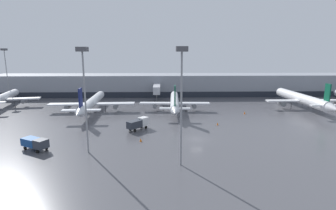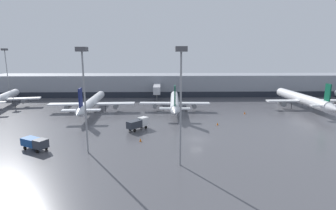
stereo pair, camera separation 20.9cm
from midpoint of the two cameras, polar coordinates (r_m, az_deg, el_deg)
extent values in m
plane|color=#4C4C51|center=(57.11, 6.18, -7.41)|extent=(320.00, 320.00, 0.00)
cube|color=gray|center=(116.65, 2.13, 4.48)|extent=(160.00, 16.00, 9.00)
cube|color=#1E232D|center=(109.15, 2.40, 2.26)|extent=(156.80, 0.10, 2.40)
cube|color=#A8AAB2|center=(101.87, -2.51, 3.55)|extent=(2.60, 13.29, 2.80)
cylinder|color=#3F4247|center=(96.36, -2.55, 1.30)|extent=(0.44, 0.44, 3.20)
cylinder|color=silver|center=(105.50, -32.27, 1.39)|extent=(7.49, 24.77, 2.62)
cone|color=silver|center=(118.49, -30.14, 2.50)|extent=(3.01, 3.32, 2.49)
cube|color=silver|center=(105.00, -32.35, 1.05)|extent=(23.53, 7.54, 0.44)
cylinder|color=slate|center=(103.13, -28.87, 0.80)|extent=(2.06, 3.45, 1.44)
cylinder|color=#2D2D33|center=(113.36, -30.86, 0.94)|extent=(0.20, 0.20, 2.16)
cylinder|color=#2D2D33|center=(103.50, -30.41, 0.15)|extent=(0.20, 0.20, 2.16)
cylinder|color=silver|center=(84.14, 1.37, 0.82)|extent=(3.90, 27.19, 2.64)
cone|color=silver|center=(98.93, 1.32, 2.39)|extent=(2.64, 3.02, 2.51)
cone|color=silver|center=(68.93, 1.44, -1.51)|extent=(2.56, 4.06, 2.37)
cube|color=silver|center=(83.57, 1.37, 0.38)|extent=(22.33, 3.57, 0.44)
cube|color=silver|center=(71.86, 1.42, -0.77)|extent=(8.51, 1.81, 0.35)
cube|color=#0C5138|center=(71.23, 1.44, 1.92)|extent=(0.47, 2.30, 5.77)
cylinder|color=slate|center=(83.92, -2.89, -0.14)|extent=(1.58, 2.85, 1.45)
cylinder|color=slate|center=(84.00, 5.62, -0.17)|extent=(1.58, 2.85, 1.45)
cylinder|color=#2D2D33|center=(93.18, 1.33, 0.53)|extent=(0.20, 0.20, 1.81)
cylinder|color=#2D2D33|center=(83.27, -1.08, -0.76)|extent=(0.20, 0.20, 1.81)
cylinder|color=#2D2D33|center=(83.32, 3.81, -0.77)|extent=(0.20, 0.20, 1.81)
cylinder|color=white|center=(97.96, 26.83, 1.30)|extent=(3.38, 29.50, 3.20)
cone|color=white|center=(112.52, 22.85, 2.77)|extent=(3.06, 3.54, 3.04)
cone|color=white|center=(83.61, 32.40, -0.76)|extent=(2.91, 4.82, 2.88)
cube|color=white|center=(97.43, 27.00, 0.86)|extent=(23.28, 2.69, 0.44)
cube|color=white|center=(86.47, 31.11, -0.06)|extent=(8.85, 1.48, 0.35)
cube|color=#0C5138|center=(85.97, 31.33, 2.15)|extent=(0.37, 2.30, 5.50)
cylinder|color=slate|center=(94.61, 23.50, 0.28)|extent=(1.78, 2.81, 1.76)
cylinder|color=slate|center=(100.89, 30.19, 0.31)|extent=(1.78, 2.81, 1.76)
cylinder|color=#2D2D33|center=(106.71, 24.28, 0.93)|extent=(0.20, 0.20, 1.92)
cylinder|color=#2D2D33|center=(95.34, 25.16, -0.26)|extent=(0.20, 0.20, 1.92)
cylinder|color=#2D2D33|center=(98.95, 29.00, -0.22)|extent=(0.20, 0.20, 1.92)
cylinder|color=silver|center=(86.19, -16.22, 0.67)|extent=(3.91, 29.89, 2.62)
cone|color=silver|center=(102.01, -14.34, 2.35)|extent=(2.62, 2.99, 2.49)
cone|color=silver|center=(70.12, -19.04, -1.85)|extent=(2.53, 4.04, 2.36)
cube|color=silver|center=(85.57, -16.30, 0.24)|extent=(26.72, 4.28, 0.44)
cube|color=silver|center=(73.05, -18.43, -1.09)|extent=(10.18, 2.19, 0.35)
cube|color=navy|center=(72.47, -18.59, 1.37)|extent=(0.48, 2.83, 5.33)
cylinder|color=slate|center=(87.60, -21.04, -0.35)|extent=(1.59, 3.51, 1.44)
cylinder|color=slate|center=(84.45, -11.33, -0.22)|extent=(1.59, 3.51, 1.44)
cylinder|color=#2D2D33|center=(95.90, -14.97, 0.48)|extent=(0.20, 0.20, 1.89)
cylinder|color=#2D2D33|center=(86.17, -19.11, -0.94)|extent=(0.20, 0.20, 1.89)
cylinder|color=#2D2D33|center=(84.36, -13.52, -0.88)|extent=(0.20, 0.20, 1.89)
cone|color=silver|center=(125.72, 32.59, 2.37)|extent=(2.93, 3.29, 2.60)
cube|color=#19478C|center=(57.25, -27.70, -7.10)|extent=(4.10, 3.60, 1.50)
cube|color=#333842|center=(55.01, -26.02, -7.60)|extent=(2.87, 2.84, 1.63)
cylinder|color=black|center=(55.84, -25.05, -8.50)|extent=(0.73, 0.56, 0.70)
cylinder|color=black|center=(54.78, -26.68, -9.02)|extent=(0.73, 0.56, 0.70)
cylinder|color=black|center=(58.59, -27.16, -7.78)|extent=(0.73, 0.56, 0.70)
cylinder|color=black|center=(57.58, -28.75, -8.26)|extent=(0.73, 0.56, 0.70)
cube|color=#2D333D|center=(62.93, -7.41, -4.20)|extent=(3.80, 3.90, 1.70)
cube|color=silver|center=(64.76, -5.49, -3.56)|extent=(2.79, 2.81, 2.04)
cylinder|color=black|center=(65.77, -5.92, -4.57)|extent=(0.66, 0.68, 0.70)
cylinder|color=black|center=(64.60, -4.90, -4.85)|extent=(0.66, 0.68, 0.70)
cylinder|color=black|center=(63.47, -8.32, -5.22)|extent=(0.66, 0.68, 0.70)
cylinder|color=black|center=(62.25, -7.31, -5.52)|extent=(0.66, 0.68, 0.70)
cone|color=orange|center=(68.74, 10.66, -4.02)|extent=(0.42, 0.42, 0.70)
cone|color=orange|center=(55.55, -6.07, -7.57)|extent=(0.46, 0.46, 0.71)
cone|color=orange|center=(83.02, 16.28, -1.61)|extent=(0.51, 0.51, 0.79)
cylinder|color=gray|center=(121.40, -31.67, 5.50)|extent=(0.30, 0.30, 19.18)
cube|color=#4C4C51|center=(121.11, -32.16, 10.20)|extent=(1.80, 1.80, 0.80)
cylinder|color=gray|center=(41.59, 2.76, -1.26)|extent=(0.30, 0.30, 18.41)
cube|color=#4C4C51|center=(40.61, 2.89, 12.09)|extent=(1.80, 1.80, 0.80)
cylinder|color=gray|center=(49.34, -17.64, 0.23)|extent=(0.30, 0.30, 18.46)
cube|color=#4C4C51|center=(48.52, -18.32, 11.46)|extent=(1.80, 1.80, 0.80)
camera|label=1|loc=(0.10, -90.08, -0.02)|focal=28.00mm
camera|label=2|loc=(0.10, 89.92, 0.02)|focal=28.00mm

